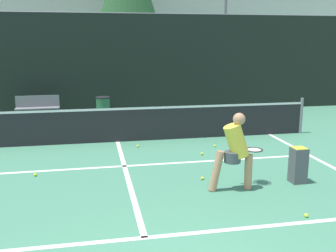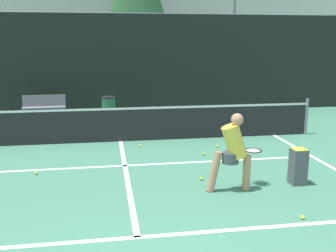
{
  "view_description": "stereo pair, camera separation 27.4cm",
  "coord_description": "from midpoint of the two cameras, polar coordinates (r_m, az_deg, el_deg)",
  "views": [
    {
      "loc": [
        -0.66,
        -3.28,
        2.75
      ],
      "look_at": [
        0.93,
        4.79,
        0.95
      ],
      "focal_mm": 42.0,
      "sensor_mm": 36.0,
      "label": 1
    },
    {
      "loc": [
        -0.39,
        -3.32,
        2.75
      ],
      "look_at": [
        0.93,
        4.79,
        0.95
      ],
      "focal_mm": 42.0,
      "sensor_mm": 36.0,
      "label": 2
    }
  ],
  "objects": [
    {
      "name": "court_baseline_near",
      "position": [
        5.82,
        -4.82,
        -15.86
      ],
      "size": [
        11.0,
        0.1,
        0.01
      ],
      "primitive_type": "cube",
      "color": "white",
      "rests_on": "ground"
    },
    {
      "name": "court_service_line",
      "position": [
        8.87,
        -7.23,
        -5.79
      ],
      "size": [
        8.25,
        0.1,
        0.01
      ],
      "primitive_type": "cube",
      "color": "white",
      "rests_on": "ground"
    },
    {
      "name": "court_center_mark",
      "position": [
        8.34,
        -6.95,
        -6.97
      ],
      "size": [
        0.1,
        5.51,
        0.01
      ],
      "primitive_type": "cube",
      "color": "white",
      "rests_on": "ground"
    },
    {
      "name": "court_sideline_right",
      "position": [
        9.73,
        20.69,
        -4.87
      ],
      "size": [
        0.1,
        6.51,
        0.01
      ],
      "primitive_type": "cube",
      "color": "white",
      "rests_on": "ground"
    },
    {
      "name": "net",
      "position": [
        10.86,
        -8.12,
        0.33
      ],
      "size": [
        11.09,
        0.09,
        1.07
      ],
      "color": "slate",
      "rests_on": "ground"
    },
    {
      "name": "fence_back",
      "position": [
        15.08,
        -9.23,
        8.83
      ],
      "size": [
        24.0,
        0.06,
        3.75
      ],
      "color": "black",
      "rests_on": "ground"
    },
    {
      "name": "player_practicing",
      "position": [
        7.32,
        8.67,
        -3.3
      ],
      "size": [
        1.14,
        0.57,
        1.47
      ],
      "rotation": [
        0.0,
        0.0,
        -0.03
      ],
      "color": "tan",
      "rests_on": "ground"
    },
    {
      "name": "tennis_ball_scattered_0",
      "position": [
        9.64,
        4.13,
        -4.05
      ],
      "size": [
        0.07,
        0.07,
        0.07
      ],
      "primitive_type": "sphere",
      "color": "#D1E033",
      "rests_on": "ground"
    },
    {
      "name": "tennis_ball_scattered_1",
      "position": [
        7.98,
        4.03,
        -7.58
      ],
      "size": [
        0.07,
        0.07,
        0.07
      ],
      "primitive_type": "sphere",
      "color": "#D1E033",
      "rests_on": "ground"
    },
    {
      "name": "tennis_ball_scattered_2",
      "position": [
        8.65,
        -19.58,
        -6.68
      ],
      "size": [
        0.07,
        0.07,
        0.07
      ],
      "primitive_type": "sphere",
      "color": "#D1E033",
      "rests_on": "ground"
    },
    {
      "name": "tennis_ball_scattered_4",
      "position": [
        6.7,
        18.3,
        -12.21
      ],
      "size": [
        0.07,
        0.07,
        0.07
      ],
      "primitive_type": "sphere",
      "color": "#D1E033",
      "rests_on": "ground"
    },
    {
      "name": "tennis_ball_scattered_5",
      "position": [
        10.35,
        -5.17,
        -2.92
      ],
      "size": [
        0.07,
        0.07,
        0.07
      ],
      "primitive_type": "sphere",
      "color": "#D1E033",
      "rests_on": "ground"
    },
    {
      "name": "tennis_ball_scattered_8",
      "position": [
        10.38,
        6.05,
        -2.89
      ],
      "size": [
        0.07,
        0.07,
        0.07
      ],
      "primitive_type": "sphere",
      "color": "#D1E033",
      "rests_on": "ground"
    },
    {
      "name": "ball_hopper",
      "position": [
        8.09,
        17.46,
        -5.32
      ],
      "size": [
        0.28,
        0.28,
        0.71
      ],
      "color": "#4C4C51",
      "rests_on": "ground"
    },
    {
      "name": "courtside_bench",
      "position": [
        14.48,
        -18.91,
        2.59
      ],
      "size": [
        1.48,
        0.42,
        0.86
      ],
      "rotation": [
        0.0,
        0.0,
        0.03
      ],
      "color": "slate",
      "rests_on": "ground"
    },
    {
      "name": "trash_bin",
      "position": [
        14.12,
        -9.94,
        2.59
      ],
      "size": [
        0.5,
        0.5,
        0.8
      ],
      "color": "#28603D",
      "rests_on": "ground"
    },
    {
      "name": "parked_car",
      "position": [
        18.71,
        -14.44,
        5.51
      ],
      "size": [
        1.79,
        4.3,
        1.54
      ],
      "color": "black",
      "rests_on": "ground"
    },
    {
      "name": "building_far",
      "position": [
        27.18,
        -10.32,
        13.73
      ],
      "size": [
        36.0,
        2.4,
        7.0
      ],
      "primitive_type": "cube",
      "color": "beige",
      "rests_on": "ground"
    }
  ]
}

